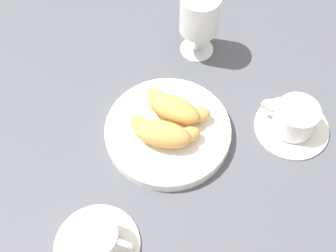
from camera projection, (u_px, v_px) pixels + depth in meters
name	position (u px, v px, depth m)	size (l,w,h in m)	color
ground_plane	(180.00, 129.00, 0.81)	(2.20, 2.20, 0.00)	#4C4F56
pastry_plate	(168.00, 131.00, 0.80)	(0.23, 0.23, 0.02)	white
croissant_large	(163.00, 133.00, 0.76)	(0.13, 0.08, 0.04)	#D6994C
croissant_small	(174.00, 108.00, 0.79)	(0.12, 0.10, 0.04)	#D6994C
coffee_cup_near	(96.00, 241.00, 0.68)	(0.14, 0.14, 0.06)	white
coffee_cup_far	(294.00, 120.00, 0.79)	(0.14, 0.14, 0.06)	white
juice_glass_left	(199.00, 15.00, 0.83)	(0.08, 0.08, 0.14)	white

